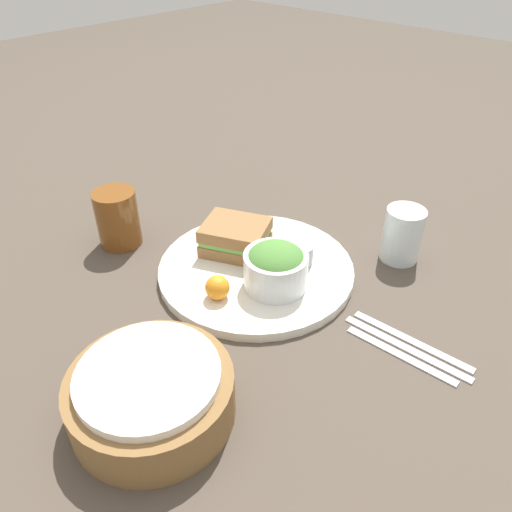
# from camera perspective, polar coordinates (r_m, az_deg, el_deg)

# --- Properties ---
(ground_plane) EXTENTS (4.00, 4.00, 0.00)m
(ground_plane) POSITION_cam_1_polar(r_m,az_deg,el_deg) (0.85, 0.00, -1.98)
(ground_plane) COLOR #4C4238
(plate) EXTENTS (0.33, 0.33, 0.02)m
(plate) POSITION_cam_1_polar(r_m,az_deg,el_deg) (0.85, 0.00, -1.54)
(plate) COLOR white
(plate) RESTS_ON ground_plane
(sandwich) EXTENTS (0.14, 0.13, 0.05)m
(sandwich) POSITION_cam_1_polar(r_m,az_deg,el_deg) (0.87, -2.35, 2.16)
(sandwich) COLOR olive
(sandwich) RESTS_ON plate
(salad_bowl) EXTENTS (0.10, 0.10, 0.07)m
(salad_bowl) POSITION_cam_1_polar(r_m,az_deg,el_deg) (0.78, 2.26, -1.17)
(salad_bowl) COLOR white
(salad_bowl) RESTS_ON plate
(dressing_cup) EXTENTS (0.05, 0.05, 0.04)m
(dressing_cup) POSITION_cam_1_polar(r_m,az_deg,el_deg) (0.84, 5.02, 0.22)
(dressing_cup) COLOR #99999E
(dressing_cup) RESTS_ON plate
(orange_wedge) EXTENTS (0.04, 0.04, 0.04)m
(orange_wedge) POSITION_cam_1_polar(r_m,az_deg,el_deg) (0.77, -4.43, -3.61)
(orange_wedge) COLOR orange
(orange_wedge) RESTS_ON plate
(drink_glass) EXTENTS (0.08, 0.08, 0.11)m
(drink_glass) POSITION_cam_1_polar(r_m,az_deg,el_deg) (0.93, -15.54, 4.18)
(drink_glass) COLOR brown
(drink_glass) RESTS_ON ground_plane
(bread_basket) EXTENTS (0.20, 0.20, 0.07)m
(bread_basket) POSITION_cam_1_polar(r_m,az_deg,el_deg) (0.64, -11.87, -15.16)
(bread_basket) COLOR olive
(bread_basket) RESTS_ON ground_plane
(fork) EXTENTS (0.18, 0.02, 0.01)m
(fork) POSITION_cam_1_polar(r_m,az_deg,el_deg) (0.76, 17.36, -9.18)
(fork) COLOR silver
(fork) RESTS_ON ground_plane
(knife) EXTENTS (0.19, 0.02, 0.01)m
(knife) POSITION_cam_1_polar(r_m,az_deg,el_deg) (0.75, 16.78, -9.96)
(knife) COLOR silver
(knife) RESTS_ON ground_plane
(spoon) EXTENTS (0.17, 0.02, 0.01)m
(spoon) POSITION_cam_1_polar(r_m,az_deg,el_deg) (0.74, 16.17, -10.77)
(spoon) COLOR silver
(spoon) RESTS_ON ground_plane
(water_glass) EXTENTS (0.07, 0.07, 0.10)m
(water_glass) POSITION_cam_1_polar(r_m,az_deg,el_deg) (0.90, 16.38, 2.36)
(water_glass) COLOR silver
(water_glass) RESTS_ON ground_plane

